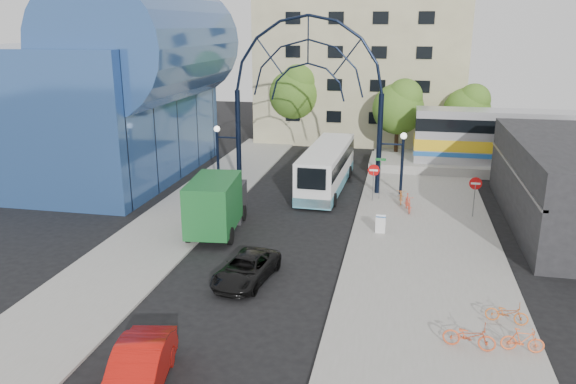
% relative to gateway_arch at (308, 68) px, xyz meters
% --- Properties ---
extents(ground, '(120.00, 120.00, 0.00)m').
position_rel_gateway_arch_xyz_m(ground, '(0.00, -14.00, -8.56)').
color(ground, black).
rests_on(ground, ground).
extents(sidewalk_east, '(8.00, 56.00, 0.12)m').
position_rel_gateway_arch_xyz_m(sidewalk_east, '(8.00, -10.00, -8.50)').
color(sidewalk_east, gray).
rests_on(sidewalk_east, ground).
extents(plaza_west, '(5.00, 50.00, 0.12)m').
position_rel_gateway_arch_xyz_m(plaza_west, '(-6.50, -8.00, -8.50)').
color(plaza_west, gray).
rests_on(plaza_west, ground).
extents(gateway_arch, '(13.64, 0.44, 12.10)m').
position_rel_gateway_arch_xyz_m(gateway_arch, '(0.00, 0.00, 0.00)').
color(gateway_arch, black).
rests_on(gateway_arch, ground).
extents(stop_sign, '(0.80, 0.07, 2.50)m').
position_rel_gateway_arch_xyz_m(stop_sign, '(4.80, -2.00, -6.56)').
color(stop_sign, slate).
rests_on(stop_sign, sidewalk_east).
extents(do_not_enter_sign, '(0.76, 0.07, 2.48)m').
position_rel_gateway_arch_xyz_m(do_not_enter_sign, '(11.00, -4.00, -6.58)').
color(do_not_enter_sign, slate).
rests_on(do_not_enter_sign, sidewalk_east).
extents(street_name_sign, '(0.70, 0.70, 2.80)m').
position_rel_gateway_arch_xyz_m(street_name_sign, '(5.20, -1.40, -6.43)').
color(street_name_sign, slate).
rests_on(street_name_sign, sidewalk_east).
extents(sandwich_board, '(0.55, 0.61, 0.99)m').
position_rel_gateway_arch_xyz_m(sandwich_board, '(5.60, -8.02, -7.81)').
color(sandwich_board, white).
rests_on(sandwich_board, sidewalk_east).
extents(transit_hall, '(16.50, 18.00, 14.50)m').
position_rel_gateway_arch_xyz_m(transit_hall, '(-15.30, 1.00, -1.86)').
color(transit_hall, '#2D4F89').
rests_on(transit_hall, ground).
extents(commercial_block_east, '(6.00, 16.00, 5.00)m').
position_rel_gateway_arch_xyz_m(commercial_block_east, '(16.00, -4.00, -6.06)').
color(commercial_block_east, black).
rests_on(commercial_block_east, ground).
extents(apartment_block, '(20.00, 12.10, 14.00)m').
position_rel_gateway_arch_xyz_m(apartment_block, '(2.00, 20.97, -1.55)').
color(apartment_block, tan).
rests_on(apartment_block, ground).
extents(tree_north_a, '(4.48, 4.48, 7.00)m').
position_rel_gateway_arch_xyz_m(tree_north_a, '(6.12, 11.93, -3.95)').
color(tree_north_a, '#382314').
rests_on(tree_north_a, ground).
extents(tree_north_b, '(5.12, 5.12, 8.00)m').
position_rel_gateway_arch_xyz_m(tree_north_b, '(-3.88, 15.93, -3.29)').
color(tree_north_b, '#382314').
rests_on(tree_north_b, ground).
extents(tree_north_c, '(4.16, 4.16, 6.50)m').
position_rel_gateway_arch_xyz_m(tree_north_c, '(12.12, 13.93, -4.28)').
color(tree_north_c, '#382314').
rests_on(tree_north_c, ground).
extents(city_bus, '(2.92, 11.26, 3.07)m').
position_rel_gateway_arch_xyz_m(city_bus, '(1.33, 0.68, -6.95)').
color(city_bus, silver).
rests_on(city_bus, ground).
extents(green_truck, '(3.01, 6.67, 3.26)m').
position_rel_gateway_arch_xyz_m(green_truck, '(-3.57, -9.18, -6.93)').
color(green_truck, black).
rests_on(green_truck, ground).
extents(black_suv, '(2.64, 4.64, 1.22)m').
position_rel_gateway_arch_xyz_m(black_suv, '(-0.15, -15.31, -7.95)').
color(black_suv, black).
rests_on(black_suv, ground).
extents(red_sedan, '(2.43, 4.80, 1.51)m').
position_rel_gateway_arch_xyz_m(red_sedan, '(-1.31, -23.82, -7.80)').
color(red_sedan, '#B5110B').
rests_on(red_sedan, ground).
extents(bike_near_a, '(0.66, 1.78, 0.92)m').
position_rel_gateway_arch_xyz_m(bike_near_a, '(6.66, -1.90, -7.97)').
color(bike_near_a, orange).
rests_on(bike_near_a, sidewalk_east).
extents(bike_near_b, '(0.78, 1.86, 1.08)m').
position_rel_gateway_arch_xyz_m(bike_near_b, '(7.11, -3.75, -7.90)').
color(bike_near_b, '#EC4A2F').
rests_on(bike_near_b, sidewalk_east).
extents(bike_far_a, '(1.94, 0.92, 0.98)m').
position_rel_gateway_arch_xyz_m(bike_far_a, '(9.30, -19.26, -7.95)').
color(bike_far_a, '#D3522A').
rests_on(bike_far_a, sidewalk_east).
extents(bike_far_b, '(1.51, 0.45, 0.90)m').
position_rel_gateway_arch_xyz_m(bike_far_b, '(11.15, -19.11, -7.98)').
color(bike_far_b, orange).
rests_on(bike_far_b, sidewalk_east).
extents(bike_far_c, '(1.69, 0.84, 0.85)m').
position_rel_gateway_arch_xyz_m(bike_far_c, '(10.93, -17.08, -8.01)').
color(bike_far_c, orange).
rests_on(bike_far_c, sidewalk_east).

